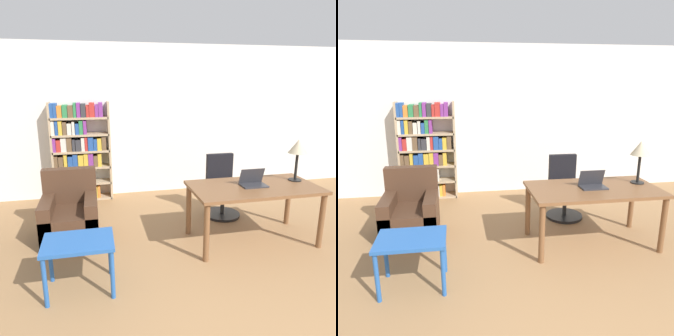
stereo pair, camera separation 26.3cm
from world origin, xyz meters
TOP-DOWN VIEW (x-y plane):
  - wall_back at (0.00, 4.53)m, footprint 8.00×0.06m
  - desk at (0.65, 2.22)m, footprint 1.64×0.86m
  - laptop at (0.65, 2.25)m, footprint 0.33×0.21m
  - table_lamp at (1.31, 2.33)m, footprint 0.25×0.25m
  - office_chair at (0.59, 3.14)m, footprint 0.56×0.56m
  - side_table_blue at (-1.52, 1.62)m, footprint 0.69×0.50m
  - armchair at (-1.68, 2.85)m, footprint 0.72×0.78m
  - bookshelf at (-1.59, 4.34)m, footprint 1.00×0.28m

SIDE VIEW (x-z plane):
  - armchair at x=-1.68m, z-range -0.16..0.74m
  - office_chair at x=0.59m, z-range -0.07..0.89m
  - side_table_blue at x=-1.52m, z-range 0.19..0.74m
  - desk at x=0.65m, z-range 0.28..1.04m
  - laptop at x=0.65m, z-range 0.70..0.92m
  - bookshelf at x=-1.59m, z-range -0.01..1.71m
  - table_lamp at x=1.31m, z-range 0.92..1.48m
  - wall_back at x=0.00m, z-range 0.00..2.70m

